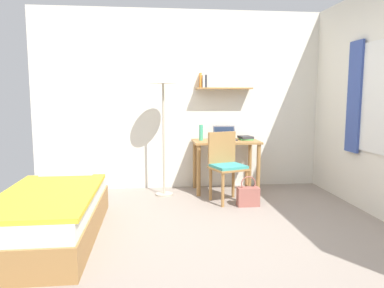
% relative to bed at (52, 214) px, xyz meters
% --- Properties ---
extents(ground_plane, '(5.28, 5.28, 0.00)m').
position_rel_bed_xyz_m(ground_plane, '(1.47, -0.16, -0.24)').
color(ground_plane, gray).
extents(wall_back, '(4.40, 0.27, 2.60)m').
position_rel_bed_xyz_m(wall_back, '(1.48, 1.87, 1.06)').
color(wall_back, silver).
rests_on(wall_back, ground_plane).
extents(bed, '(0.85, 1.89, 0.54)m').
position_rel_bed_xyz_m(bed, '(0.00, 0.00, 0.00)').
color(bed, '#9E703D').
rests_on(bed, ground_plane).
extents(desk, '(0.94, 0.54, 0.74)m').
position_rel_bed_xyz_m(desk, '(2.01, 1.54, 0.35)').
color(desk, '#9E703D').
rests_on(desk, ground_plane).
extents(desk_chair, '(0.52, 0.51, 0.90)m').
position_rel_bed_xyz_m(desk_chair, '(1.92, 1.05, 0.26)').
color(desk_chair, '#9E703D').
rests_on(desk_chair, ground_plane).
extents(standing_lamp, '(0.40, 0.40, 1.75)m').
position_rel_bed_xyz_m(standing_lamp, '(1.12, 1.41, 1.31)').
color(standing_lamp, '#B2A893').
rests_on(standing_lamp, ground_plane).
extents(laptop, '(0.33, 0.22, 0.20)m').
position_rel_bed_xyz_m(laptop, '(2.01, 1.62, 0.55)').
color(laptop, '#2D2D33').
rests_on(laptop, desk).
extents(water_bottle, '(0.06, 0.06, 0.23)m').
position_rel_bed_xyz_m(water_bottle, '(1.66, 1.58, 0.61)').
color(water_bottle, '#42A87F').
rests_on(water_bottle, desk).
extents(book_stack, '(0.21, 0.26, 0.05)m').
position_rel_bed_xyz_m(book_stack, '(2.32, 1.61, 0.52)').
color(book_stack, '#4CA856').
rests_on(book_stack, desk).
extents(handbag, '(0.27, 0.13, 0.38)m').
position_rel_bed_xyz_m(handbag, '(2.15, 0.79, -0.11)').
color(handbag, '#99564C').
rests_on(handbag, ground_plane).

